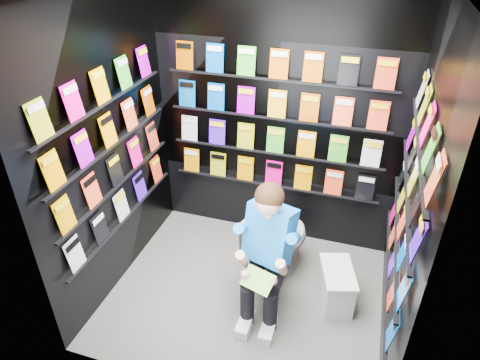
% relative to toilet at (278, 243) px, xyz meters
% --- Properties ---
extents(floor, '(2.40, 2.40, 0.00)m').
position_rel_toilet_xyz_m(floor, '(-0.21, -0.37, -0.37)').
color(floor, '#5E5E5C').
rests_on(floor, ground).
extents(wall_back, '(2.40, 0.04, 2.60)m').
position_rel_toilet_xyz_m(wall_back, '(-0.21, 0.63, 0.93)').
color(wall_back, black).
rests_on(wall_back, floor).
extents(wall_front, '(2.40, 0.04, 2.60)m').
position_rel_toilet_xyz_m(wall_front, '(-0.21, -1.37, 0.93)').
color(wall_front, black).
rests_on(wall_front, floor).
extents(wall_left, '(0.04, 2.00, 2.60)m').
position_rel_toilet_xyz_m(wall_left, '(-1.41, -0.37, 0.93)').
color(wall_left, black).
rests_on(wall_left, floor).
extents(wall_right, '(0.04, 2.00, 2.60)m').
position_rel_toilet_xyz_m(wall_right, '(0.99, -0.37, 0.93)').
color(wall_right, black).
rests_on(wall_right, floor).
extents(comics_back, '(2.10, 0.06, 1.37)m').
position_rel_toilet_xyz_m(comics_back, '(-0.21, 0.60, 0.94)').
color(comics_back, red).
rests_on(comics_back, wall_back).
extents(comics_left, '(0.06, 1.70, 1.37)m').
position_rel_toilet_xyz_m(comics_left, '(-1.38, -0.37, 0.94)').
color(comics_left, red).
rests_on(comics_left, wall_left).
extents(comics_right, '(0.06, 1.70, 1.37)m').
position_rel_toilet_xyz_m(comics_right, '(0.96, -0.37, 0.94)').
color(comics_right, red).
rests_on(comics_right, wall_right).
extents(toilet, '(0.62, 0.84, 0.73)m').
position_rel_toilet_xyz_m(toilet, '(0.00, 0.00, 0.00)').
color(toilet, white).
rests_on(toilet, floor).
extents(longbox, '(0.36, 0.49, 0.33)m').
position_rel_toilet_xyz_m(longbox, '(0.58, -0.20, -0.20)').
color(longbox, silver).
rests_on(longbox, floor).
extents(longbox_lid, '(0.38, 0.52, 0.03)m').
position_rel_toilet_xyz_m(longbox_lid, '(0.58, -0.20, -0.02)').
color(longbox_lid, silver).
rests_on(longbox_lid, longbox).
extents(reader, '(0.71, 0.87, 1.38)m').
position_rel_toilet_xyz_m(reader, '(0.00, -0.38, 0.40)').
color(reader, '#0D75E7').
rests_on(reader, toilet).
extents(held_comic, '(0.28, 0.21, 0.11)m').
position_rel_toilet_xyz_m(held_comic, '(0.00, -0.73, 0.21)').
color(held_comic, green).
rests_on(held_comic, reader).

